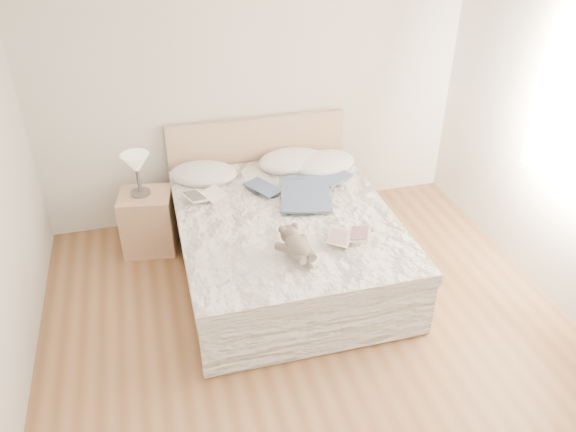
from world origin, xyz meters
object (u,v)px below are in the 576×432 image
object	(u,v)px
nightstand	(148,222)
table_lamp	(136,166)
bed	(284,239)
photo_book	(205,196)
childrens_book	(349,236)
teddy_bear	(298,254)

from	to	relation	value
nightstand	table_lamp	xyz separation A→B (m)	(-0.03, 0.03, 0.55)
bed	photo_book	distance (m)	0.76
table_lamp	photo_book	distance (m)	0.64
childrens_book	bed	bearing A→B (deg)	149.38
nightstand	teddy_bear	distance (m)	1.70
bed	teddy_bear	size ratio (longest dim) A/B	6.66
teddy_bear	photo_book	bearing A→B (deg)	103.12
nightstand	photo_book	bearing A→B (deg)	-29.34
nightstand	teddy_bear	world-z (taller)	teddy_bear
bed	nightstand	size ratio (longest dim) A/B	3.83
bed	teddy_bear	world-z (taller)	bed
bed	photo_book	xyz separation A→B (m)	(-0.60, 0.33, 0.32)
table_lamp	childrens_book	world-z (taller)	table_lamp
table_lamp	childrens_book	bearing A→B (deg)	-38.54
bed	nightstand	world-z (taller)	bed
bed	childrens_book	bearing A→B (deg)	-56.32
childrens_book	teddy_bear	distance (m)	0.47
bed	childrens_book	world-z (taller)	bed
bed	teddy_bear	xyz separation A→B (m)	(-0.08, -0.70, 0.34)
bed	nightstand	bearing A→B (deg)	150.87
bed	photo_book	size ratio (longest dim) A/B	6.36
nightstand	childrens_book	size ratio (longest dim) A/B	1.66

